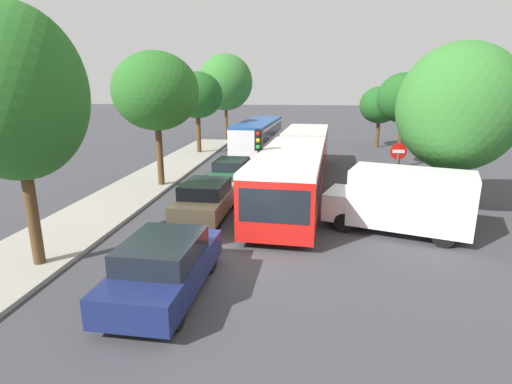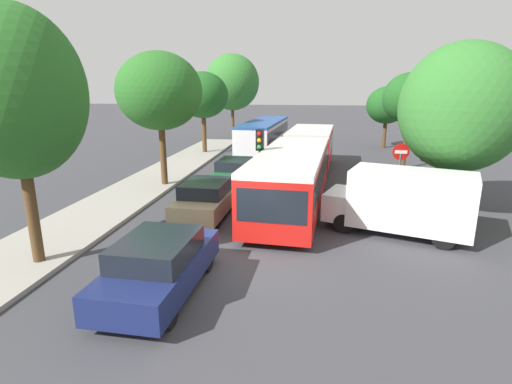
{
  "view_description": "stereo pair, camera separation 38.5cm",
  "coord_description": "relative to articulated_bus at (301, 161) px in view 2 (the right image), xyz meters",
  "views": [
    {
      "loc": [
        1.93,
        -11.16,
        5.19
      ],
      "look_at": [
        0.2,
        3.61,
        1.2
      ],
      "focal_mm": 28.0,
      "sensor_mm": 36.0,
      "label": 1
    },
    {
      "loc": [
        2.31,
        -11.11,
        5.19
      ],
      "look_at": [
        0.2,
        3.61,
        1.2
      ],
      "focal_mm": 28.0,
      "sensor_mm": 36.0,
      "label": 2
    }
  ],
  "objects": [
    {
      "name": "traffic_light",
      "position": [
        -1.67,
        -3.49,
        1.04
      ],
      "size": [
        0.34,
        0.37,
        3.4
      ],
      "rotation": [
        0.0,
        0.0,
        -1.66
      ],
      "color": "#56595E",
      "rests_on": "ground"
    },
    {
      "name": "tree_left_mid",
      "position": [
        -7.13,
        -0.49,
        3.34
      ],
      "size": [
        4.29,
        4.29,
        6.84
      ],
      "color": "#51381E",
      "rests_on": "ground"
    },
    {
      "name": "tree_right_mid",
      "position": [
        6.36,
        6.13,
        2.95
      ],
      "size": [
        3.25,
        3.25,
        5.96
      ],
      "color": "#51381E",
      "rests_on": "ground"
    },
    {
      "name": "tree_right_near",
      "position": [
        6.23,
        -3.47,
        2.87
      ],
      "size": [
        4.73,
        4.73,
        6.84
      ],
      "color": "#51381E",
      "rests_on": "ground"
    },
    {
      "name": "white_van",
      "position": [
        3.81,
        -6.02,
        -0.22
      ],
      "size": [
        5.36,
        3.45,
        2.31
      ],
      "rotation": [
        0.0,
        0.0,
        2.82
      ],
      "color": "white",
      "rests_on": "ground"
    },
    {
      "name": "city_bus_rear",
      "position": [
        -3.43,
        12.46,
        -0.08
      ],
      "size": [
        3.18,
        11.23,
        2.39
      ],
      "rotation": [
        0.0,
        0.0,
        1.51
      ],
      "color": "silver",
      "rests_on": "ground"
    },
    {
      "name": "tree_left_far",
      "position": [
        -7.89,
        9.98,
        2.91
      ],
      "size": [
        3.83,
        3.83,
        6.2
      ],
      "color": "#51381E",
      "rests_on": "ground"
    },
    {
      "name": "no_entry_sign",
      "position": [
        4.25,
        -2.82,
        0.42
      ],
      "size": [
        0.7,
        0.08,
        2.82
      ],
      "rotation": [
        0.0,
        0.0,
        -1.57
      ],
      "color": "#56595E",
      "rests_on": "ground"
    },
    {
      "name": "tree_left_distant",
      "position": [
        -7.25,
        18.35,
        3.99
      ],
      "size": [
        5.12,
        5.12,
        8.07
      ],
      "color": "#51381E",
      "rests_on": "ground"
    },
    {
      "name": "articulated_bus",
      "position": [
        0.0,
        0.0,
        0.0
      ],
      "size": [
        3.85,
        17.16,
        2.53
      ],
      "rotation": [
        0.0,
        0.0,
        -1.65
      ],
      "color": "red",
      "rests_on": "ground"
    },
    {
      "name": "tree_right_far",
      "position": [
        6.57,
        15.11,
        2.1
      ],
      "size": [
        3.35,
        3.35,
        5.11
      ],
      "color": "#51381E",
      "rests_on": "ground"
    },
    {
      "name": "direction_sign_post",
      "position": [
        6.03,
        -1.81,
        1.11
      ],
      "size": [
        0.31,
        1.39,
        3.6
      ],
      "rotation": [
        0.0,
        0.0,
        3.32
      ],
      "color": "#56595E",
      "rests_on": "ground"
    },
    {
      "name": "queued_car_green",
      "position": [
        -3.51,
        0.23,
        -0.74
      ],
      "size": [
        1.88,
        4.15,
        1.42
      ],
      "rotation": [
        0.0,
        0.0,
        1.53
      ],
      "color": "#236638",
      "rests_on": "ground"
    },
    {
      "name": "queued_car_navy",
      "position": [
        -3.19,
        -11.35,
        -0.68
      ],
      "size": [
        2.04,
        4.48,
        1.54
      ],
      "rotation": [
        0.0,
        0.0,
        1.53
      ],
      "color": "navy",
      "rests_on": "ground"
    },
    {
      "name": "tree_left_near",
      "position": [
        -7.4,
        -10.26,
        3.51
      ],
      "size": [
        3.74,
        3.74,
        7.31
      ],
      "color": "#51381E",
      "rests_on": "ground"
    },
    {
      "name": "queued_car_tan",
      "position": [
        -3.62,
        -5.1,
        -0.71
      ],
      "size": [
        1.97,
        4.33,
        1.48
      ],
      "rotation": [
        0.0,
        0.0,
        1.53
      ],
      "color": "tan",
      "rests_on": "ground"
    },
    {
      "name": "kerb_strip_left",
      "position": [
        -8.2,
        1.69,
        -1.39
      ],
      "size": [
        3.2,
        31.53,
        0.14
      ],
      "primitive_type": "cube",
      "color": "#9E998E",
      "rests_on": "ground"
    },
    {
      "name": "ground_plane",
      "position": [
        -1.75,
        -9.07,
        -1.46
      ],
      "size": [
        200.0,
        200.0,
        0.0
      ],
      "primitive_type": "plane",
      "color": "#3D3D42"
    }
  ]
}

